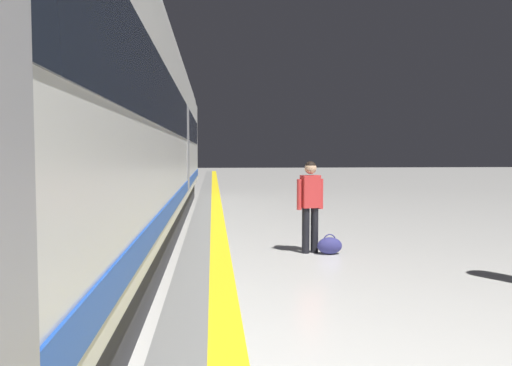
# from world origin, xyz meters

# --- Properties ---
(safety_line_strip) EXTENTS (0.36, 80.00, 0.01)m
(safety_line_strip) POSITION_xyz_m (-0.69, 10.00, 0.00)
(safety_line_strip) COLOR yellow
(safety_line_strip) RESTS_ON ground
(tactile_edge_band) EXTENTS (0.69, 80.00, 0.01)m
(tactile_edge_band) POSITION_xyz_m (-1.05, 10.00, 0.00)
(tactile_edge_band) COLOR slate
(tactile_edge_band) RESTS_ON ground
(high_speed_train) EXTENTS (2.94, 33.28, 4.97)m
(high_speed_train) POSITION_xyz_m (-2.87, 7.79, 2.50)
(high_speed_train) COLOR #38383D
(high_speed_train) RESTS_ON ground
(passenger_near) EXTENTS (0.50, 0.27, 1.64)m
(passenger_near) POSITION_xyz_m (0.92, 10.44, 0.95)
(passenger_near) COLOR black
(passenger_near) RESTS_ON ground
(duffel_bag_near) EXTENTS (0.44, 0.26, 0.36)m
(duffel_bag_near) POSITION_xyz_m (1.24, 10.28, 0.15)
(duffel_bag_near) COLOR navy
(duffel_bag_near) RESTS_ON ground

